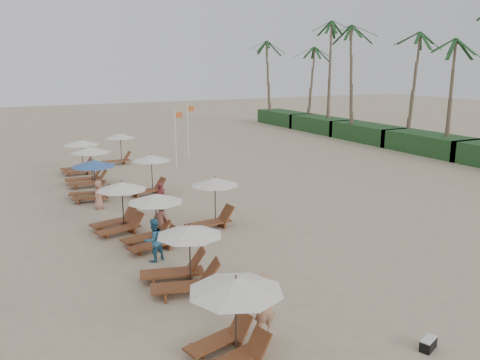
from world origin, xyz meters
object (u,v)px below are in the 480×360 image
lounger_station_0 (230,313)px  beachgoer_far_b (99,195)px  lounger_station_2 (151,220)px  lounger_station_6 (79,156)px  inland_station_0 (212,199)px  lounger_station_3 (118,207)px  lounger_station_4 (91,179)px  beachgoer_far_a (161,200)px  inland_station_1 (149,171)px  inland_station_2 (118,146)px  beachgoer_mid_a (154,240)px  beachgoer_near (266,306)px  lounger_station_1 (182,259)px  duffel_bag (428,344)px  lounger_station_5 (87,167)px  flag_pole_near (176,136)px  beachgoer_mid_b (162,219)px

lounger_station_0 → beachgoer_far_b: (-0.17, 14.98, -0.48)m
lounger_station_0 → lounger_station_2: 8.59m
lounger_station_6 → inland_station_0: bearing=-76.9°
lounger_station_3 → lounger_station_2: bearing=-73.9°
lounger_station_6 → lounger_station_3: bearing=-92.5°
lounger_station_4 → lounger_station_6: 7.33m
lounger_station_0 → lounger_station_6: (0.44, 24.30, -0.05)m
lounger_station_2 → beachgoer_far_a: lounger_station_2 is taller
inland_station_1 → inland_station_2: (0.62, 9.67, 0.01)m
lounger_station_3 → beachgoer_mid_a: bearing=-85.0°
lounger_station_0 → beachgoer_near: (1.26, 0.42, -0.32)m
inland_station_0 → lounger_station_1: bearing=-123.0°
lounger_station_3 → inland_station_2: 15.77m
lounger_station_4 → inland_station_2: bearing=68.0°
inland_station_2 → beachgoer_mid_a: 19.71m
lounger_station_4 → duffel_bag: size_ratio=4.36×
beachgoer_near → beachgoer_far_b: (-1.43, 14.56, -0.16)m
lounger_station_4 → inland_station_1: inland_station_1 is taller
lounger_station_6 → beachgoer_far_b: bearing=-93.7°
lounger_station_0 → lounger_station_5: size_ratio=0.90×
inland_station_1 → flag_pole_near: flag_pole_near is taller
lounger_station_1 → lounger_station_2: (0.23, 4.14, 0.13)m
lounger_station_5 → inland_station_2: lounger_station_5 is taller
lounger_station_4 → lounger_station_6: lounger_station_6 is taller
lounger_station_4 → inland_station_2: (3.81, 9.42, 0.20)m
lounger_station_1 → lounger_station_3: bearing=94.3°
inland_station_2 → beachgoer_near: inland_station_2 is taller
lounger_station_6 → beachgoer_mid_b: bearing=-86.7°
inland_station_1 → beachgoer_far_b: 3.70m
lounger_station_3 → lounger_station_4: size_ratio=0.98×
lounger_station_0 → beachgoer_near: 1.37m
lounger_station_0 → beachgoer_near: lounger_station_0 is taller
beachgoer_far_a → beachgoer_far_b: (-2.32, 2.97, -0.15)m
lounger_station_1 → lounger_station_6: bearing=89.8°
lounger_station_3 → inland_station_0: bearing=-19.1°
beachgoer_far_a → lounger_station_1: bearing=15.4°
lounger_station_1 → beachgoer_mid_a: bearing=93.2°
lounger_station_5 → flag_pole_near: flag_pole_near is taller
inland_station_2 → beachgoer_far_b: (-3.81, -11.44, -0.61)m
beachgoer_far_b → lounger_station_1: bearing=-134.7°
lounger_station_4 → beachgoer_far_b: (-0.00, -2.02, -0.41)m
lounger_station_1 → lounger_station_2: bearing=86.8°
inland_station_0 → beachgoer_far_a: size_ratio=1.56×
lounger_station_0 → beachgoer_mid_b: (1.31, 9.31, -0.40)m
lounger_station_2 → inland_station_0: 3.43m
lounger_station_3 → beachgoer_mid_b: 2.32m
lounger_station_1 → lounger_station_0: bearing=-94.8°
duffel_bag → flag_pole_near: 25.04m
inland_station_2 → lounger_station_6: bearing=-146.5°
lounger_station_2 → lounger_station_4: bearing=95.2°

